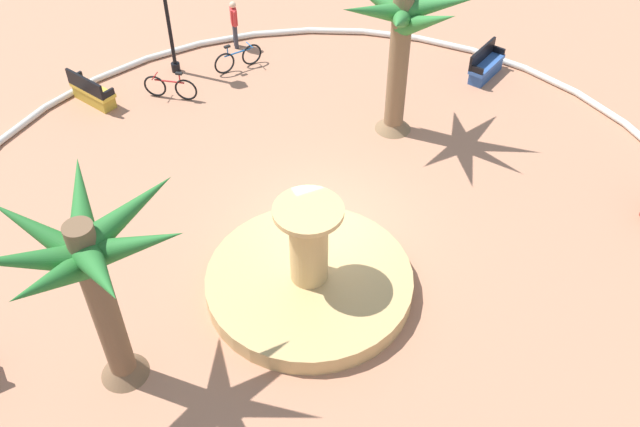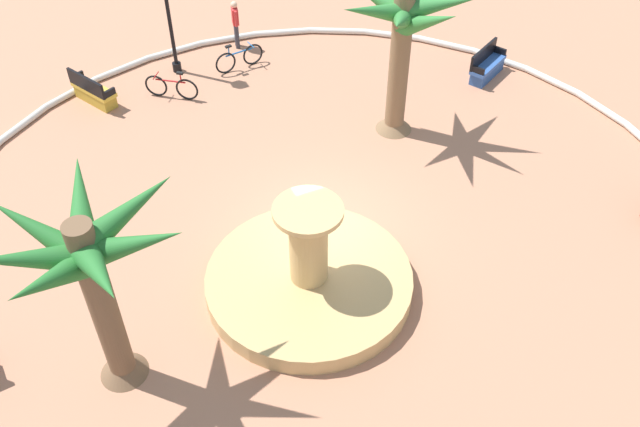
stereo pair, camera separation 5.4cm
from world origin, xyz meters
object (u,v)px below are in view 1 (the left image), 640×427
Objects in this scene: bicycle_by_lamppost at (171,87)px; person_cyclist_helmet at (234,22)px; fountain at (309,279)px; palm_tree_by_curb at (401,30)px; bench_west at (485,67)px; bicycle_red_frame at (238,58)px; lamppost at (165,0)px; bench_north at (93,93)px; palm_tree_near_fountain at (90,268)px.

person_cyclist_helmet reaches higher than bicycle_by_lamppost.
bicycle_by_lamppost is (0.60, -8.86, 0.04)m from fountain.
palm_tree_by_curb is at bearing -136.40° from fountain.
bench_west is 1.00× the size of person_cyclist_helmet.
person_cyclist_helmet is at bearing -107.02° from bicycle_red_frame.
fountain is 1.04× the size of palm_tree_by_curb.
palm_tree_by_curb reaches higher than lamppost.
person_cyclist_helmet is at bearing -165.51° from bench_north.
person_cyclist_helmet is at bearing -101.79° from fountain.
palm_tree_by_curb is 2.61× the size of bicycle_red_frame.
fountain reaches higher than bicycle_by_lamppost.
fountain is 11.19m from person_cyclist_helmet.
bench_north is 5.30m from person_cyclist_helmet.
palm_tree_near_fountain is 2.70× the size of bench_west.
palm_tree_by_curb reaches higher than fountain.
fountain is 5.23m from palm_tree_near_fountain.
bicycle_by_lamppost is at bearing -18.13° from bench_west.
palm_tree_near_fountain is 1.00× the size of palm_tree_by_curb.
bench_west is at bearing 151.36° from bicycle_red_frame.
palm_tree_near_fountain is 11.62m from lamppost.
palm_tree_near_fountain is 2.70× the size of person_cyclist_helmet.
fountain is 9.76m from bicycle_red_frame.
bicycle_by_lamppost is at bearing 35.84° from person_cyclist_helmet.
lamppost is at bearing -20.85° from bicycle_red_frame.
person_cyclist_helmet reaches higher than bench_north.
palm_tree_by_curb is 7.43m from bicycle_by_lamppost.
bench_north is at bearing -0.51° from bicycle_red_frame.
fountain is at bearing 78.97° from bicycle_red_frame.
bench_north is 3.57m from lamppost.
lamppost is at bearing -111.38° from bicycle_by_lamppost.
bicycle_red_frame is (2.91, -5.03, -2.78)m from palm_tree_by_curb.
palm_tree_by_curb is at bearing 141.30° from bicycle_by_lamppost.
fountain is 2.82× the size of bench_north.
lamppost is 2.47× the size of bicycle_red_frame.
bench_north is 0.39× the size of lamppost.
bench_north is at bearing -18.95° from bicycle_by_lamppost.
bench_north is at bearing -33.72° from palm_tree_by_curb.
lamppost is 2.91m from bicycle_red_frame.
lamppost is at bearing -166.26° from bench_north.
palm_tree_by_curb reaches higher than bench_west.
palm_tree_by_curb is 5.09m from bench_west.
fountain is 3.32× the size of bicycle_by_lamppost.
lamppost is (4.81, -5.75, -0.69)m from palm_tree_by_curb.
palm_tree_near_fountain is at bearing 28.75° from palm_tree_by_curb.
bench_north is (11.66, -3.85, 0.00)m from bench_west.
bench_north is 1.18× the size of bicycle_by_lamppost.
fountain reaches higher than person_cyclist_helmet.
fountain is at bearing 33.10° from bench_west.
bench_west is at bearing 161.71° from bench_north.
palm_tree_by_curb is 1.06× the size of lamppost.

